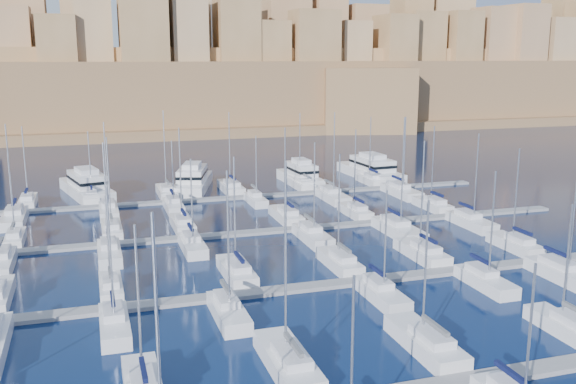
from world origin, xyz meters
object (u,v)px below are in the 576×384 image
object	(u,v)px
sailboat_4	(565,327)
motor_yacht_a	(87,186)
motor_yacht_c	(300,175)
motor_yacht_d	(371,169)
motor_yacht_b	(193,180)
sailboat_2	(288,362)

from	to	relation	value
sailboat_4	motor_yacht_a	xyz separation A→B (m)	(-39.06, 71.11, 1.01)
sailboat_4	motor_yacht_c	xyz separation A→B (m)	(-0.89, 69.41, 1.01)
motor_yacht_a	motor_yacht_d	xyz separation A→B (m)	(53.52, 0.50, -0.00)
motor_yacht_a	motor_yacht_b	bearing A→B (deg)	-0.91
sailboat_2	sailboat_4	size ratio (longest dim) A/B	1.40
motor_yacht_b	motor_yacht_d	xyz separation A→B (m)	(35.28, 0.79, -0.00)
motor_yacht_a	motor_yacht_d	size ratio (longest dim) A/B	0.97
motor_yacht_a	motor_yacht_b	world-z (taller)	same
motor_yacht_c	motor_yacht_a	bearing A→B (deg)	177.44
sailboat_4	motor_yacht_d	distance (m)	73.07
motor_yacht_b	motor_yacht_d	bearing A→B (deg)	1.29
motor_yacht_a	motor_yacht_b	xyz separation A→B (m)	(18.24, -0.29, 0.00)
motor_yacht_b	motor_yacht_d	world-z (taller)	same
motor_yacht_a	motor_yacht_c	size ratio (longest dim) A/B	1.28
motor_yacht_b	motor_yacht_c	bearing A→B (deg)	-4.06
sailboat_4	motor_yacht_a	size ratio (longest dim) A/B	0.63
sailboat_2	motor_yacht_a	xyz separation A→B (m)	(-14.22, 70.24, 0.96)
sailboat_2	motor_yacht_c	distance (m)	72.61
sailboat_4	motor_yacht_d	bearing A→B (deg)	78.58
motor_yacht_b	motor_yacht_d	distance (m)	35.29
motor_yacht_b	motor_yacht_c	xyz separation A→B (m)	(19.92, -1.41, 0.00)
sailboat_4	motor_yacht_d	world-z (taller)	sailboat_4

